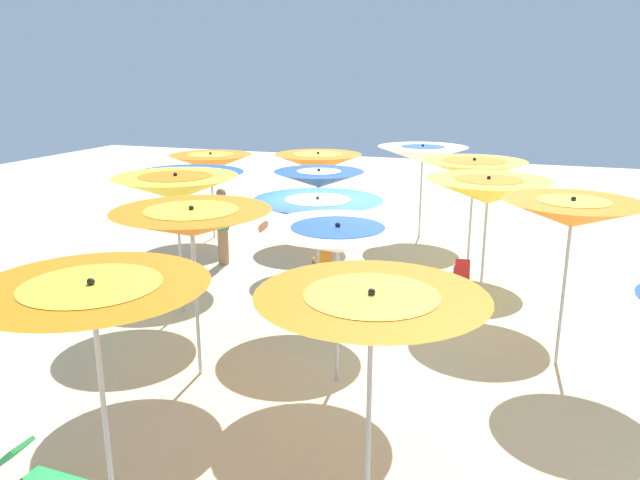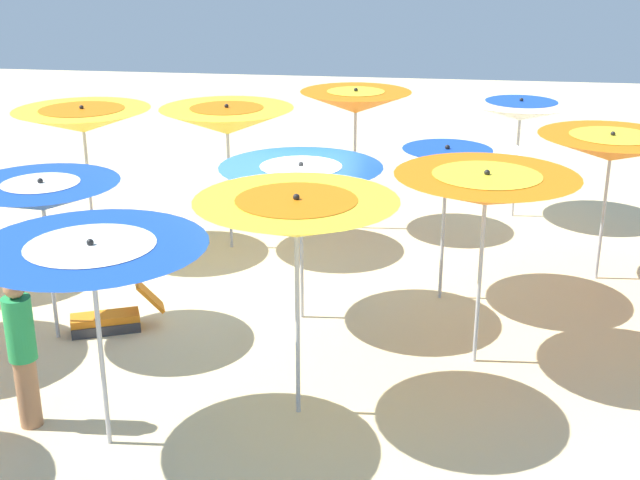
% 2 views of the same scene
% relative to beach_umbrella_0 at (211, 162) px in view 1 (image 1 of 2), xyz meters
% --- Properties ---
extents(ground, '(40.87, 40.87, 0.04)m').
position_rel_beach_umbrella_0_xyz_m(ground, '(-3.87, -4.64, -1.99)').
color(ground, beige).
extents(beach_umbrella_0, '(2.06, 2.06, 2.23)m').
position_rel_beach_umbrella_0_xyz_m(beach_umbrella_0, '(0.00, 0.00, 0.00)').
color(beach_umbrella_0, '#B2B2B7').
rests_on(beach_umbrella_0, ground).
extents(beach_umbrella_1, '(2.28, 2.28, 2.27)m').
position_rel_beach_umbrella_0_xyz_m(beach_umbrella_1, '(-2.94, -1.11, 0.06)').
color(beach_umbrella_1, '#B2B2B7').
rests_on(beach_umbrella_1, ground).
extents(beach_umbrella_2, '(2.12, 2.12, 2.54)m').
position_rel_beach_umbrella_0_xyz_m(beach_umbrella_2, '(-4.80, -2.01, 0.31)').
color(beach_umbrella_2, '#B2B2B7').
rests_on(beach_umbrella_2, ground).
extents(beach_umbrella_3, '(2.15, 2.15, 2.47)m').
position_rel_beach_umbrella_0_xyz_m(beach_umbrella_3, '(-6.77, -3.49, 0.26)').
color(beach_umbrella_3, '#B2B2B7').
rests_on(beach_umbrella_3, ground).
extents(beach_umbrella_4, '(2.04, 2.04, 2.49)m').
position_rel_beach_umbrella_0_xyz_m(beach_umbrella_4, '(-9.73, -4.27, 0.31)').
color(beach_umbrella_4, '#B2B2B7').
rests_on(beach_umbrella_4, ground).
extents(beach_umbrella_5, '(2.19, 2.19, 2.25)m').
position_rel_beach_umbrella_0_xyz_m(beach_umbrella_5, '(0.83, -2.59, 0.01)').
color(beach_umbrella_5, '#B2B2B7').
rests_on(beach_umbrella_5, ground).
extents(beach_umbrella_6, '(1.95, 1.95, 2.18)m').
position_rel_beach_umbrella_0_xyz_m(beach_umbrella_6, '(-1.35, -3.38, -0.03)').
color(beach_umbrella_6, '#B2B2B7').
rests_on(beach_umbrella_6, ground).
extents(beach_umbrella_7, '(2.16, 2.16, 2.22)m').
position_rel_beach_umbrella_0_xyz_m(beach_umbrella_7, '(-4.44, -4.45, 0.00)').
color(beach_umbrella_7, '#B2B2B7').
rests_on(beach_umbrella_7, ground).
extents(beach_umbrella_8, '(2.09, 2.09, 2.29)m').
position_rel_beach_umbrella_0_xyz_m(beach_umbrella_8, '(-6.32, -5.40, 0.09)').
color(beach_umbrella_8, '#B2B2B7').
rests_on(beach_umbrella_8, ground).
extents(beach_umbrella_9, '(2.15, 2.15, 2.31)m').
position_rel_beach_umbrella_0_xyz_m(beach_umbrella_9, '(-8.71, -6.49, 0.09)').
color(beach_umbrella_9, '#B2B2B7').
rests_on(beach_umbrella_9, ground).
extents(beach_umbrella_10, '(2.27, 2.27, 2.42)m').
position_rel_beach_umbrella_0_xyz_m(beach_umbrella_10, '(1.82, -5.04, 0.19)').
color(beach_umbrella_10, '#B2B2B7').
rests_on(beach_umbrella_10, ground).
extents(beach_umbrella_11, '(2.17, 2.17, 2.45)m').
position_rel_beach_umbrella_0_xyz_m(beach_umbrella_11, '(-0.56, -6.56, 0.24)').
color(beach_umbrella_11, '#B2B2B7').
rests_on(beach_umbrella_11, ground).
extents(beach_umbrella_12, '(2.17, 2.17, 2.44)m').
position_rel_beach_umbrella_0_xyz_m(beach_umbrella_12, '(-2.80, -7.03, 0.20)').
color(beach_umbrella_12, '#B2B2B7').
rests_on(beach_umbrella_12, ground).
extents(beach_umbrella_13, '(1.91, 1.91, 2.53)m').
position_rel_beach_umbrella_0_xyz_m(beach_umbrella_13, '(-4.75, -8.31, 0.32)').
color(beach_umbrella_13, '#B2B2B7').
rests_on(beach_umbrella_13, ground).
extents(lounger_1, '(1.27, 0.81, 0.65)m').
position_rel_beach_umbrella_0_xyz_m(lounger_1, '(-2.00, -3.69, -1.76)').
color(lounger_1, '#333338').
rests_on(lounger_1, ground).
extents(lounger_2, '(1.16, 0.45, 0.58)m').
position_rel_beach_umbrella_0_xyz_m(lounger_2, '(-1.38, -6.52, -1.78)').
color(lounger_2, '#333338').
rests_on(lounger_2, ground).
extents(beachgoer_0, '(0.30, 0.30, 1.72)m').
position_rel_beach_umbrella_0_xyz_m(beachgoer_0, '(-1.98, -1.33, -1.07)').
color(beachgoer_0, '#A3704C').
rests_on(beachgoer_0, ground).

